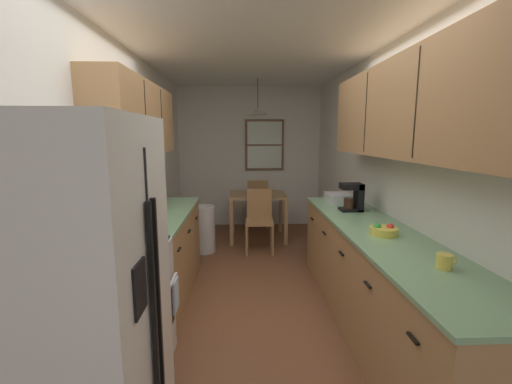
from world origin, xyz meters
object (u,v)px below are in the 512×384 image
(refrigerator, at_px, (72,308))
(mug_by_coffeemaker, at_px, (445,261))
(dining_chair_near, at_px, (259,217))
(trash_bin, at_px, (204,229))
(coffee_maker, at_px, (354,196))
(dining_chair_far, at_px, (258,202))
(fruit_bowl, at_px, (384,230))
(dish_rack, at_px, (339,198))
(storage_canister, at_px, (139,217))
(microwave_over_range, at_px, (91,144))
(dining_table, at_px, (258,201))
(table_serving_bowl, at_px, (262,192))
(stove_range, at_px, (120,310))

(refrigerator, distance_m, mug_by_coffeemaker, 2.01)
(dining_chair_near, distance_m, trash_bin, 0.83)
(trash_bin, bearing_deg, coffee_maker, -38.30)
(dining_chair_far, relative_size, trash_bin, 1.33)
(coffee_maker, xyz_separation_m, fruit_bowl, (-0.04, -0.87, -0.12))
(fruit_bowl, xyz_separation_m, dish_rack, (0.02, 1.34, 0.01))
(coffee_maker, relative_size, dish_rack, 0.85)
(trash_bin, bearing_deg, dining_chair_far, 55.19)
(storage_canister, xyz_separation_m, mug_by_coffeemaker, (2.05, -0.93, -0.06))
(microwave_over_range, relative_size, dining_table, 0.70)
(refrigerator, xyz_separation_m, microwave_over_range, (-0.18, 0.74, 0.74))
(dining_table, height_order, dining_chair_near, dining_chair_near)
(table_serving_bowl, bearing_deg, trash_bin, -145.25)
(coffee_maker, bearing_deg, mug_by_coffeemaker, -88.96)
(fruit_bowl, bearing_deg, dining_table, 106.92)
(refrigerator, relative_size, table_serving_bowl, 8.83)
(storage_canister, relative_size, table_serving_bowl, 1.06)
(storage_canister, xyz_separation_m, fruit_bowl, (1.98, -0.23, -0.07))
(dining_chair_far, xyz_separation_m, trash_bin, (-0.84, -1.21, -0.16))
(mug_by_coffeemaker, bearing_deg, dining_table, 104.82)
(fruit_bowl, relative_size, dish_rack, 0.64)
(coffee_maker, distance_m, dish_rack, 0.48)
(stove_range, xyz_separation_m, dish_rack, (1.99, 1.66, 0.48))
(refrigerator, xyz_separation_m, table_serving_bowl, (1.12, 3.90, -0.11))
(coffee_maker, distance_m, mug_by_coffeemaker, 1.57)
(refrigerator, relative_size, dish_rack, 5.19)
(dining_table, bearing_deg, refrigerator, -104.98)
(refrigerator, bearing_deg, mug_by_coffeemaker, 10.18)
(storage_canister, xyz_separation_m, table_serving_bowl, (1.19, 2.61, -0.23))
(microwave_over_range, height_order, fruit_bowl, microwave_over_range)
(refrigerator, height_order, stove_range, refrigerator)
(microwave_over_range, relative_size, mug_by_coffeemaker, 4.98)
(refrigerator, distance_m, dish_rack, 3.08)
(stove_range, relative_size, mug_by_coffeemaker, 8.72)
(dining_chair_near, distance_m, coffee_maker, 1.75)
(dining_chair_far, bearing_deg, dining_chair_near, -91.51)
(dining_table, height_order, dining_chair_far, dining_chair_far)
(refrigerator, bearing_deg, coffee_maker, 44.56)
(dining_chair_far, bearing_deg, refrigerator, -103.43)
(microwave_over_range, relative_size, table_serving_bowl, 3.14)
(trash_bin, xyz_separation_m, table_serving_bowl, (0.89, 0.61, 0.43))
(refrigerator, height_order, dining_chair_far, refrigerator)
(mug_by_coffeemaker, bearing_deg, dish_rack, 91.41)
(storage_canister, distance_m, fruit_bowl, 1.99)
(stove_range, relative_size, microwave_over_range, 1.75)
(mug_by_coffeemaker, bearing_deg, stove_range, 169.44)
(trash_bin, bearing_deg, table_serving_bowl, 34.75)
(refrigerator, xyz_separation_m, dish_rack, (1.93, 2.40, 0.07))
(refrigerator, relative_size, microwave_over_range, 2.81)
(dining_chair_near, bearing_deg, fruit_bowl, -68.95)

